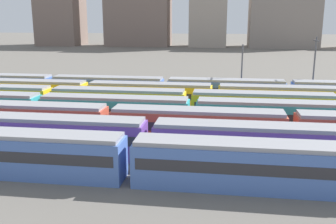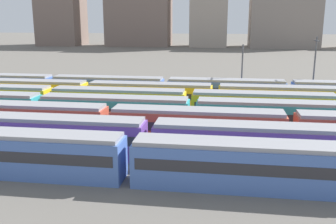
% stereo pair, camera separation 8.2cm
% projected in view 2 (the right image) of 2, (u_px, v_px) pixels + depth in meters
% --- Properties ---
extents(train_track_0, '(93.60, 3.06, 3.75)m').
position_uv_depth(train_track_0, '(249.00, 165.00, 29.48)').
color(train_track_0, '#4C70BC').
rests_on(train_track_0, ground_plane).
extents(train_track_2, '(93.60, 3.06, 3.75)m').
position_uv_depth(train_track_2, '(197.00, 126.00, 40.14)').
color(train_track_2, '#BC4C38').
rests_on(train_track_2, ground_plane).
extents(train_track_3, '(93.60, 3.06, 3.75)m').
position_uv_depth(train_track_3, '(275.00, 117.00, 43.94)').
color(train_track_3, teal).
rests_on(train_track_3, ground_plane).
extents(train_track_4, '(55.80, 3.06, 3.75)m').
position_uv_depth(train_track_4, '(119.00, 102.00, 51.72)').
color(train_track_4, yellow).
rests_on(train_track_4, ground_plane).
extents(train_track_5, '(74.70, 3.06, 3.75)m').
position_uv_depth(train_track_5, '(215.00, 97.00, 54.93)').
color(train_track_5, yellow).
rests_on(train_track_5, ground_plane).
extents(train_track_6, '(112.50, 3.06, 3.75)m').
position_uv_depth(train_track_6, '(289.00, 93.00, 58.39)').
color(train_track_6, '#4C70BC').
rests_on(train_track_6, ground_plane).
extents(catenary_pole_1, '(0.24, 3.20, 10.15)m').
position_uv_depth(catenary_pole_1, '(314.00, 66.00, 59.56)').
color(catenary_pole_1, '#4C4C51').
rests_on(catenary_pole_1, ground_plane).
extents(catenary_pole_3, '(0.24, 3.20, 8.87)m').
position_uv_depth(catenary_pole_3, '(242.00, 69.00, 61.57)').
color(catenary_pole_3, '#4C4C51').
rests_on(catenary_pole_3, ground_plane).
extents(distant_building_1, '(29.78, 16.81, 40.78)m').
position_uv_depth(distant_building_1, '(139.00, 2.00, 180.98)').
color(distant_building_1, '#7A665B').
rests_on(distant_building_1, ground_plane).
extents(distant_building_3, '(29.85, 21.40, 31.56)m').
position_uv_depth(distant_building_3, '(284.00, 12.00, 172.73)').
color(distant_building_3, gray).
rests_on(distant_building_3, ground_plane).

